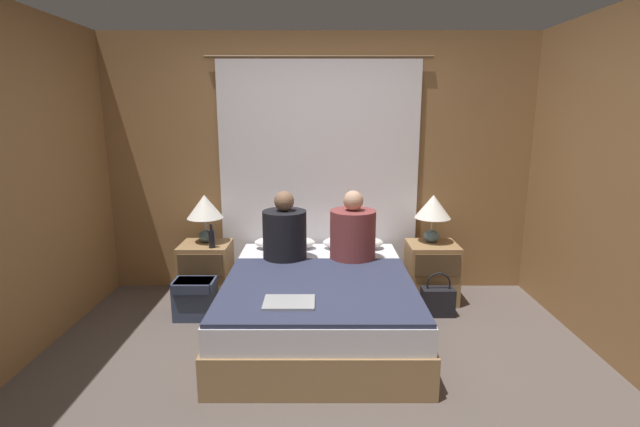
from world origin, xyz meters
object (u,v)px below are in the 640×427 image
(nightstand_right, at_px, (433,272))
(lamp_right, at_px, (434,209))
(handbag_on_floor, at_px, (439,301))
(pillow_left, at_px, (286,242))
(person_right_in_bed, at_px, (354,233))
(person_left_in_bed, at_px, (286,233))
(beer_bottle_on_left_stand, at_px, (213,238))
(bed, at_px, (320,305))
(backpack_on_floor, at_px, (196,296))
(pillow_right, at_px, (354,243))
(laptop_on_bed, at_px, (290,302))
(lamp_left, at_px, (206,209))
(nightstand_left, at_px, (208,272))

(nightstand_right, distance_m, lamp_right, 0.60)
(nightstand_right, xyz_separation_m, handbag_on_floor, (-0.02, -0.34, -0.15))
(nightstand_right, distance_m, pillow_left, 1.42)
(person_right_in_bed, bearing_deg, person_left_in_bed, 180.00)
(pillow_left, relative_size, beer_bottle_on_left_stand, 2.62)
(bed, height_order, backpack_on_floor, bed)
(pillow_left, relative_size, person_right_in_bed, 0.93)
(person_right_in_bed, distance_m, beer_bottle_on_left_stand, 1.28)
(lamp_right, relative_size, handbag_on_floor, 1.15)
(bed, xyz_separation_m, handbag_on_floor, (1.05, 0.33, -0.10))
(person_left_in_bed, bearing_deg, lamp_right, 13.44)
(pillow_right, bearing_deg, person_right_in_bed, -94.83)
(bed, height_order, laptop_on_bed, laptop_on_bed)
(nightstand_right, xyz_separation_m, lamp_right, (0.00, 0.07, 0.59))
(beer_bottle_on_left_stand, distance_m, laptop_on_bed, 1.40)
(nightstand_right, bearing_deg, person_right_in_bed, -161.43)
(lamp_left, relative_size, person_right_in_bed, 0.73)
(pillow_right, relative_size, handbag_on_floor, 1.47)
(lamp_left, distance_m, pillow_right, 1.43)
(pillow_left, relative_size, laptop_on_bed, 1.70)
(bed, relative_size, backpack_on_floor, 5.41)
(pillow_right, bearing_deg, backpack_on_floor, -160.16)
(lamp_left, relative_size, person_left_in_bed, 0.73)
(pillow_left, height_order, backpack_on_floor, pillow_left)
(person_left_in_bed, height_order, person_right_in_bed, person_right_in_bed)
(handbag_on_floor, bearing_deg, pillow_left, 162.17)
(nightstand_left, distance_m, person_right_in_bed, 1.46)
(pillow_right, height_order, handbag_on_floor, pillow_right)
(person_right_in_bed, bearing_deg, beer_bottle_on_left_stand, 173.89)
(lamp_left, bearing_deg, backpack_on_floor, -90.78)
(person_left_in_bed, distance_m, backpack_on_floor, 0.95)
(nightstand_right, relative_size, lamp_right, 1.23)
(backpack_on_floor, xyz_separation_m, handbag_on_floor, (2.12, 0.06, -0.06))
(nightstand_right, height_order, backpack_on_floor, nightstand_right)
(lamp_right, bearing_deg, bed, -145.36)
(lamp_left, bearing_deg, laptop_on_bed, -57.13)
(handbag_on_floor, bearing_deg, person_right_in_bed, 173.84)
(pillow_right, bearing_deg, nightstand_right, -7.91)
(nightstand_left, relative_size, handbag_on_floor, 1.41)
(lamp_left, xyz_separation_m, person_right_in_bed, (1.36, -0.33, -0.15))
(bed, xyz_separation_m, person_left_in_bed, (-0.30, 0.41, 0.49))
(bed, distance_m, laptop_on_bed, 0.70)
(nightstand_left, bearing_deg, laptop_on_bed, -55.77)
(lamp_right, height_order, pillow_left, lamp_right)
(beer_bottle_on_left_stand, height_order, backpack_on_floor, beer_bottle_on_left_stand)
(bed, xyz_separation_m, nightstand_right, (1.07, 0.67, 0.04))
(nightstand_right, distance_m, lamp_left, 2.21)
(bed, distance_m, backpack_on_floor, 1.11)
(person_left_in_bed, xyz_separation_m, beer_bottle_on_left_stand, (-0.67, 0.14, -0.08))
(beer_bottle_on_left_stand, xyz_separation_m, laptop_on_bed, (0.77, -1.16, -0.12))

